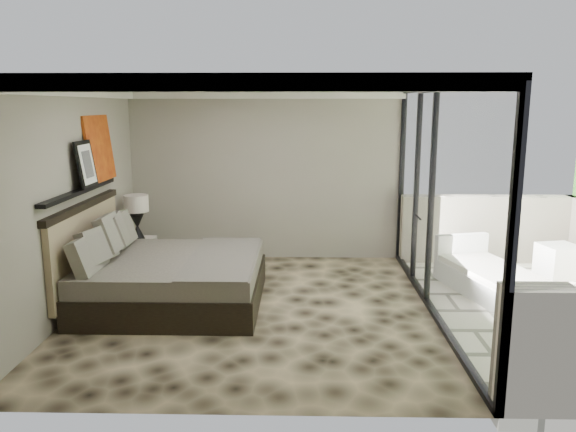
{
  "coord_description": "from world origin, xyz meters",
  "views": [
    {
      "loc": [
        0.59,
        -6.79,
        2.56
      ],
      "look_at": [
        0.42,
        0.4,
        1.14
      ],
      "focal_mm": 35.0,
      "sensor_mm": 36.0,
      "label": 1
    }
  ],
  "objects_px": {
    "nightstand": "(136,255)",
    "ottoman": "(559,262)",
    "lounger": "(488,277)",
    "bed": "(166,276)",
    "table_lamp": "(137,211)"
  },
  "relations": [
    {
      "from": "table_lamp",
      "to": "ottoman",
      "type": "bearing_deg",
      "value": -2.18
    },
    {
      "from": "nightstand",
      "to": "ottoman",
      "type": "bearing_deg",
      "value": -5.43
    },
    {
      "from": "ottoman",
      "to": "lounger",
      "type": "bearing_deg",
      "value": -153.45
    },
    {
      "from": "bed",
      "to": "lounger",
      "type": "distance_m",
      "value": 4.41
    },
    {
      "from": "ottoman",
      "to": "bed",
      "type": "bearing_deg",
      "value": -167.94
    },
    {
      "from": "nightstand",
      "to": "lounger",
      "type": "xyz_separation_m",
      "value": [
        5.18,
        -0.82,
        -0.07
      ]
    },
    {
      "from": "nightstand",
      "to": "lounger",
      "type": "relative_size",
      "value": 0.3
    },
    {
      "from": "ottoman",
      "to": "lounger",
      "type": "xyz_separation_m",
      "value": [
        -1.25,
        -0.63,
        -0.05
      ]
    },
    {
      "from": "bed",
      "to": "table_lamp",
      "type": "bearing_deg",
      "value": 118.22
    },
    {
      "from": "nightstand",
      "to": "table_lamp",
      "type": "bearing_deg",
      "value": 54.1
    },
    {
      "from": "table_lamp",
      "to": "ottoman",
      "type": "height_order",
      "value": "table_lamp"
    },
    {
      "from": "nightstand",
      "to": "ottoman",
      "type": "height_order",
      "value": "nightstand"
    },
    {
      "from": "bed",
      "to": "lounger",
      "type": "bearing_deg",
      "value": 7.5
    },
    {
      "from": "ottoman",
      "to": "table_lamp",
      "type": "bearing_deg",
      "value": 177.82
    },
    {
      "from": "nightstand",
      "to": "bed",
      "type": "bearing_deg",
      "value": -63.71
    }
  ]
}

